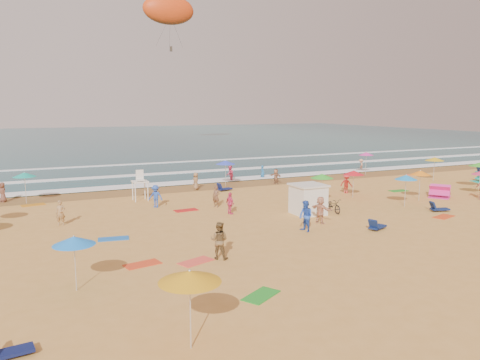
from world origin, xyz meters
name	(u,v)px	position (x,y,z in m)	size (l,w,h in m)	color
ground	(270,213)	(0.00, 0.00, 0.00)	(220.00, 220.00, 0.00)	gold
ocean	(97,140)	(0.00, 84.00, 0.00)	(220.00, 140.00, 0.18)	#0C4756
wet_sand	(207,186)	(0.00, 12.50, 0.01)	(220.00, 220.00, 0.00)	olive
surf_foam	(179,173)	(0.00, 21.32, 0.10)	(200.00, 18.70, 0.05)	white
cabana	(308,200)	(2.30, -1.33, 1.00)	(2.00, 2.00, 2.00)	silver
cabana_roof	(308,185)	(2.30, -1.33, 2.06)	(2.20, 2.20, 0.12)	silver
bicycle	(333,205)	(4.20, -1.63, 0.50)	(0.66, 1.89, 0.99)	black
lifeguard_stand	(140,188)	(-7.28, 8.35, 1.05)	(1.20, 1.20, 2.10)	white
beach_umbrellas	(294,183)	(1.43, -0.87, 2.19)	(46.54, 29.74, 0.76)	green
loungers	(365,212)	(5.80, -3.22, 0.17)	(57.62, 24.10, 0.34)	#0F134C
towels	(290,218)	(0.44, -1.99, 0.01)	(40.68, 24.20, 0.03)	red
popup_tents	(464,182)	(20.94, 1.33, 0.60)	(12.90, 6.29, 1.20)	#DA3091
beachgoers	(255,193)	(0.64, 3.61, 0.80)	(46.74, 24.47, 2.14)	#A9714E
parasail	(169,10)	(9.93, 57.30, 24.89)	(9.54, 3.34, 10.07)	#E33E10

